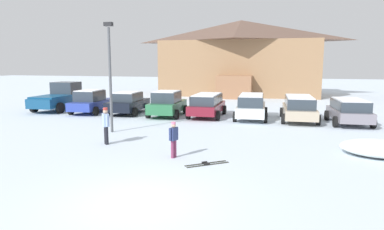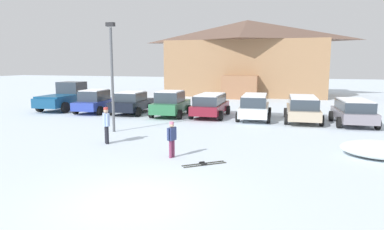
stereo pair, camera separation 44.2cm
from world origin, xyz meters
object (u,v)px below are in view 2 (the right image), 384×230
parked_blue_hatchback (96,101)px  pair_of_skis (204,164)px  pickup_truck (66,97)px  ski_lodge (247,57)px  parked_grey_wagon (354,111)px  skier_adult_in_blue_parka (106,123)px  parked_black_sedan (132,102)px  lamp_post (112,72)px  skier_teen_in_navy_coat (172,137)px  plowed_snow_pile (381,149)px  parked_green_coupe (171,104)px  parked_maroon_van (210,104)px  parked_white_suv (255,106)px  parked_beige_suv (303,108)px

parked_blue_hatchback → pair_of_skis: parked_blue_hatchback is taller
pickup_truck → pair_of_skis: 18.47m
ski_lodge → parked_grey_wagon: 21.11m
skier_adult_in_blue_parka → pair_of_skis: skier_adult_in_blue_parka is taller
parked_black_sedan → lamp_post: (2.24, -6.39, 2.39)m
parked_blue_hatchback → skier_teen_in_navy_coat: bearing=-45.1°
parked_grey_wagon → plowed_snow_pile: parked_grey_wagon is taller
lamp_post → pickup_truck: bearing=140.3°
parked_green_coupe → pair_of_skis: (5.33, -10.44, -0.86)m
skier_adult_in_blue_parka → lamp_post: lamp_post is taller
parked_maroon_van → skier_teen_in_navy_coat: bearing=-83.5°
parked_green_coupe → pair_of_skis: size_ratio=2.82×
ski_lodge → skier_adult_in_blue_parka: (-2.15, -27.28, -3.41)m
skier_adult_in_blue_parka → parked_maroon_van: bearing=74.8°
parked_maroon_van → plowed_snow_pile: 11.93m
ski_lodge → pair_of_skis: (2.97, -29.10, -4.33)m
parked_white_suv → pair_of_skis: bearing=-92.1°
plowed_snow_pile → lamp_post: bearing=174.4°
pair_of_skis → plowed_snow_pile: size_ratio=0.49×
parked_black_sedan → parked_blue_hatchback: bearing=-174.1°
skier_teen_in_navy_coat → parked_blue_hatchback: bearing=134.9°
parked_black_sedan → parked_maroon_van: size_ratio=0.95×
parked_grey_wagon → lamp_post: (-12.51, -6.08, 2.37)m
parked_maroon_van → parked_beige_suv: 6.02m
ski_lodge → parked_green_coupe: size_ratio=4.43×
parked_white_suv → parked_grey_wagon: (5.87, -0.35, -0.05)m
parked_blue_hatchback → plowed_snow_pile: size_ratio=1.47×
ski_lodge → skier_teen_in_navy_coat: size_ratio=13.00×
skier_teen_in_navy_coat → parked_green_coupe: bearing=111.4°
ski_lodge → pickup_truck: bearing=-123.1°
skier_adult_in_blue_parka → skier_teen_in_navy_coat: (3.67, -1.29, -0.15)m
parked_grey_wagon → pickup_truck: (-20.84, 0.85, 0.16)m
parked_green_coupe → pickup_truck: (-9.25, 0.86, 0.12)m
parked_blue_hatchback → parked_green_coupe: size_ratio=1.07×
parked_black_sedan → pickup_truck: pickup_truck is taller
parked_white_suv → parked_beige_suv: size_ratio=0.94×
parked_grey_wagon → skier_teen_in_navy_coat: size_ratio=2.98×
ski_lodge → parked_black_sedan: ski_lodge is taller
pickup_truck → plowed_snow_pile: bearing=-21.3°
pickup_truck → ski_lodge: bearing=56.9°
lamp_post → parked_beige_suv: bearing=34.1°
parked_beige_suv → parked_white_suv: bearing=-178.4°
parked_white_suv → ski_lodge: bearing=100.4°
parked_beige_suv → parked_green_coupe: bearing=-177.1°
parked_black_sedan → parked_beige_suv: bearing=0.6°
ski_lodge → pickup_truck: ski_lodge is taller
ski_lodge → parked_blue_hatchback: size_ratio=4.15×
parked_maroon_van → skier_adult_in_blue_parka: (-2.49, -9.14, 0.09)m
pickup_truck → pair_of_skis: (14.58, -11.29, -0.97)m
parked_green_coupe → parked_white_suv: (5.73, 0.36, 0.01)m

